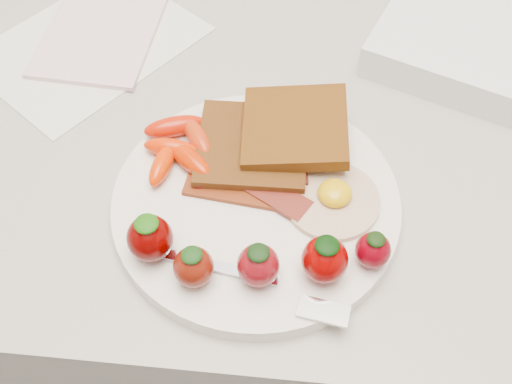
{
  "coord_description": "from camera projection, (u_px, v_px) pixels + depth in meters",
  "views": [
    {
      "loc": [
        0.03,
        1.22,
        1.4
      ],
      "look_at": [
        -0.01,
        1.56,
        0.93
      ],
      "focal_mm": 45.0,
      "sensor_mm": 36.0,
      "label": 1
    }
  ],
  "objects": [
    {
      "name": "toast_lower",
      "position": [
        252.0,
        147.0,
        0.63
      ],
      "size": [
        0.11,
        0.11,
        0.01
      ],
      "primitive_type": "cube",
      "rotation": [
        0.0,
        0.0,
        0.02
      ],
      "color": "#4E2D0D",
      "rests_on": "plate"
    },
    {
      "name": "baby_carrots",
      "position": [
        179.0,
        146.0,
        0.62
      ],
      "size": [
        0.08,
        0.1,
        0.02
      ],
      "color": "red",
      "rests_on": "plate"
    },
    {
      "name": "toast_upper",
      "position": [
        295.0,
        127.0,
        0.62
      ],
      "size": [
        0.11,
        0.11,
        0.02
      ],
      "primitive_type": "cube",
      "rotation": [
        0.0,
        -0.1,
        0.05
      ],
      "color": "#381504",
      "rests_on": "toast_lower"
    },
    {
      "name": "paper_sheet",
      "position": [
        89.0,
        45.0,
        0.75
      ],
      "size": [
        0.29,
        0.3,
        0.0
      ],
      "primitive_type": "cube",
      "rotation": [
        0.0,
        0.0,
        -0.64
      ],
      "color": "silver",
      "rests_on": "counter"
    },
    {
      "name": "counter",
      "position": [
        268.0,
        297.0,
        1.06
      ],
      "size": [
        2.0,
        0.6,
        0.9
      ],
      "primitive_type": "cube",
      "color": "gray",
      "rests_on": "ground"
    },
    {
      "name": "plate",
      "position": [
        256.0,
        204.0,
        0.6
      ],
      "size": [
        0.27,
        0.27,
        0.02
      ],
      "primitive_type": "cylinder",
      "color": "white",
      "rests_on": "counter"
    },
    {
      "name": "strawberries",
      "position": [
        249.0,
        255.0,
        0.54
      ],
      "size": [
        0.23,
        0.06,
        0.05
      ],
      "color": "#4E0000",
      "rests_on": "plate"
    },
    {
      "name": "fried_egg",
      "position": [
        333.0,
        198.0,
        0.59
      ],
      "size": [
        0.1,
        0.1,
        0.02
      ],
      "color": "#F0E3CF",
      "rests_on": "plate"
    },
    {
      "name": "fork",
      "position": [
        267.0,
        287.0,
        0.54
      ],
      "size": [
        0.16,
        0.06,
        0.0
      ],
      "color": "silver",
      "rests_on": "plate"
    },
    {
      "name": "bacon_strips",
      "position": [
        250.0,
        184.0,
        0.6
      ],
      "size": [
        0.12,
        0.08,
        0.01
      ],
      "color": "#4B0E09",
      "rests_on": "plate"
    },
    {
      "name": "notepad",
      "position": [
        102.0,
        29.0,
        0.76
      ],
      "size": [
        0.14,
        0.19,
        0.01
      ],
      "primitive_type": "cube",
      "rotation": [
        0.0,
        0.0,
        -0.06
      ],
      "color": "beige",
      "rests_on": "paper_sheet"
    }
  ]
}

